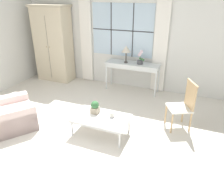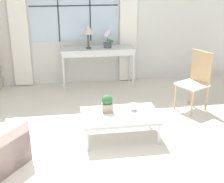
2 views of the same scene
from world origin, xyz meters
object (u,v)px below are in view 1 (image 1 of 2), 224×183
(console_table, at_px, (133,66))
(pillar_candle, at_px, (112,115))
(table_lamp, at_px, (126,50))
(armchair_upholstered, at_px, (9,115))
(side_chair_wooden, at_px, (185,103))
(potted_plant_small, at_px, (95,107))
(armoire, at_px, (53,44))
(potted_orchid, at_px, (140,58))
(coffee_table, at_px, (101,119))

(console_table, bearing_deg, pillar_candle, -82.96)
(table_lamp, xyz_separation_m, armchair_upholstered, (-1.62, -2.74, -0.91))
(side_chair_wooden, height_order, potted_plant_small, side_chair_wooden)
(armoire, bearing_deg, potted_orchid, 0.52)
(pillar_candle, bearing_deg, potted_plant_small, 177.31)
(coffee_table, bearing_deg, armchair_upholstered, -164.68)
(armoire, height_order, potted_orchid, armoire)
(coffee_table, bearing_deg, console_table, 91.60)
(console_table, relative_size, armchair_upholstered, 1.20)
(console_table, xyz_separation_m, side_chair_wooden, (1.54, -1.42, -0.16))
(side_chair_wooden, relative_size, pillar_candle, 8.25)
(armoire, relative_size, potted_orchid, 5.87)
(table_lamp, bearing_deg, potted_plant_small, -87.89)
(coffee_table, bearing_deg, table_lamp, 96.43)
(potted_orchid, distance_m, side_chair_wooden, 1.99)
(console_table, relative_size, potted_orchid, 3.88)
(armchair_upholstered, bearing_deg, potted_orchid, 53.99)
(side_chair_wooden, bearing_deg, armoire, 161.17)
(pillar_candle, bearing_deg, armoire, 142.79)
(armoire, bearing_deg, pillar_candle, -37.21)
(side_chair_wooden, bearing_deg, console_table, 137.23)
(armoire, xyz_separation_m, potted_orchid, (2.76, 0.03, -0.17))
(console_table, relative_size, coffee_table, 1.38)
(coffee_table, bearing_deg, pillar_candle, 23.33)
(potted_plant_small, distance_m, pillar_candle, 0.39)
(armchair_upholstered, bearing_deg, table_lamp, 59.45)
(console_table, distance_m, coffee_table, 2.29)
(armoire, relative_size, coffee_table, 2.08)
(table_lamp, xyz_separation_m, coffee_table, (0.25, -2.23, -0.85))
(armchair_upholstered, bearing_deg, console_table, 56.90)
(coffee_table, bearing_deg, potted_plant_small, 148.46)
(armoire, xyz_separation_m, armchair_upholstered, (0.75, -2.74, -0.86))
(table_lamp, bearing_deg, console_table, 8.94)
(armoire, height_order, armchair_upholstered, armoire)
(potted_orchid, xyz_separation_m, side_chair_wooden, (1.33, -1.42, -0.40))
(potted_orchid, height_order, side_chair_wooden, potted_orchid)
(potted_orchid, bearing_deg, side_chair_wooden, -46.80)
(potted_orchid, bearing_deg, potted_plant_small, -98.35)
(armoire, xyz_separation_m, console_table, (2.55, 0.03, -0.42))
(armoire, height_order, table_lamp, armoire)
(armoire, distance_m, pillar_candle, 3.61)
(armoire, relative_size, console_table, 1.51)
(console_table, xyz_separation_m, pillar_candle, (0.27, -2.17, -0.31))
(coffee_table, distance_m, potted_plant_small, 0.27)
(potted_orchid, bearing_deg, console_table, 179.12)
(armchair_upholstered, xyz_separation_m, potted_plant_small, (1.70, 0.62, 0.23))
(coffee_table, relative_size, pillar_candle, 8.89)
(armchair_upholstered, xyz_separation_m, coffee_table, (1.87, 0.51, 0.05))
(side_chair_wooden, relative_size, potted_plant_small, 3.91)
(potted_orchid, relative_size, pillar_candle, 3.15)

